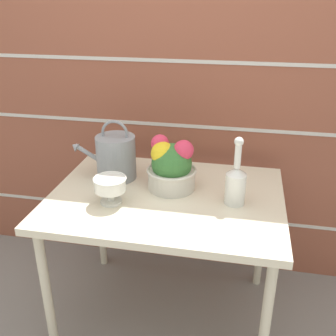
% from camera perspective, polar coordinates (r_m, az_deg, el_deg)
% --- Properties ---
extents(ground_plane, '(12.00, 12.00, 0.00)m').
position_cam_1_polar(ground_plane, '(2.31, -0.21, -20.23)').
color(ground_plane, gray).
extents(brick_wall, '(3.60, 0.08, 2.20)m').
position_cam_1_polar(brick_wall, '(2.24, 2.58, 10.84)').
color(brick_wall, brown).
rests_on(brick_wall, ground_plane).
extents(patio_table, '(1.10, 0.82, 0.74)m').
position_cam_1_polar(patio_table, '(1.90, -0.24, -5.75)').
color(patio_table, beige).
rests_on(patio_table, ground_plane).
extents(watering_can, '(0.34, 0.20, 0.31)m').
position_cam_1_polar(watering_can, '(2.01, -7.61, 1.65)').
color(watering_can, gray).
rests_on(watering_can, patio_table).
extents(crystal_pedestal_bowl, '(0.15, 0.15, 0.13)m').
position_cam_1_polar(crystal_pedestal_bowl, '(1.78, -8.39, -2.56)').
color(crystal_pedestal_bowl, silver).
rests_on(crystal_pedestal_bowl, patio_table).
extents(flower_planter, '(0.24, 0.24, 0.26)m').
position_cam_1_polar(flower_planter, '(1.88, 0.44, 0.27)').
color(flower_planter, beige).
rests_on(flower_planter, patio_table).
extents(glass_decanter, '(0.09, 0.09, 0.32)m').
position_cam_1_polar(glass_decanter, '(1.77, 9.81, -2.05)').
color(glass_decanter, silver).
rests_on(glass_decanter, patio_table).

